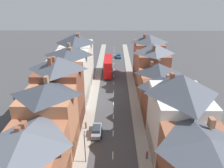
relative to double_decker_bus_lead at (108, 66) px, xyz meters
The scene contains 11 objects.
pavement_left 12.08m from the double_decker_bus_lead, 106.25° to the right, with size 2.20×104.00×0.14m, color gray.
pavement_right 13.52m from the double_decker_bus_lead, 58.53° to the right, with size 2.20×104.00×0.14m, color gray.
centre_line_dashes 13.70m from the double_decker_bus_lead, 82.25° to the right, with size 0.14×97.80×0.01m.
terrace_row_left 31.06m from the double_decker_bus_lead, 105.75° to the right, with size 8.00×59.67×14.46m.
terrace_row_right 32.33m from the double_decker_bus_lead, 68.12° to the right, with size 8.00×63.74×13.72m.
double_decker_bus_lead is the anchor object (origin of this frame).
car_parked_left_a 18.90m from the double_decker_bus_lead, 78.93° to the left, with size 1.90×4.34×1.58m.
car_parked_right_a 31.72m from the double_decker_bus_lead, 92.34° to the right, with size 1.90×4.48×1.67m.
pedestrian_mid_left 38.87m from the double_decker_bus_lead, 79.25° to the right, with size 0.36×0.22×1.61m.
pedestrian_mid_right 30.22m from the double_decker_bus_lead, 96.66° to the right, with size 0.36×0.22×1.61m.
street_lamp 38.89m from the double_decker_bus_lead, 93.60° to the right, with size 0.20×1.12×5.50m.
Camera 1 is at (0.21, -16.19, 25.09)m, focal length 35.00 mm.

